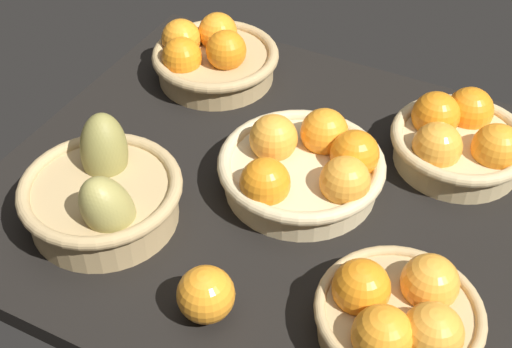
{
  "coord_description": "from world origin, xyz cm",
  "views": [
    {
      "loc": [
        30.72,
        -70.29,
        75.57
      ],
      "look_at": [
        -3.5,
        -2.99,
        7.0
      ],
      "focal_mm": 50.2,
      "sensor_mm": 36.0,
      "label": 1
    }
  ],
  "objects_px": {
    "basket_near_left_pears": "(103,194)",
    "basket_near_right": "(399,315)",
    "basket_far_right": "(459,140)",
    "basket_center": "(305,166)",
    "loose_orange_back_gap": "(206,295)",
    "basket_far_left": "(211,57)"
  },
  "relations": [
    {
      "from": "basket_near_left_pears",
      "to": "basket_near_right",
      "type": "bearing_deg",
      "value": -0.87
    },
    {
      "from": "basket_far_right",
      "to": "basket_center",
      "type": "bearing_deg",
      "value": -138.61
    },
    {
      "from": "basket_near_left_pears",
      "to": "loose_orange_back_gap",
      "type": "height_order",
      "value": "basket_near_left_pears"
    },
    {
      "from": "basket_far_left",
      "to": "loose_orange_back_gap",
      "type": "distance_m",
      "value": 0.52
    },
    {
      "from": "basket_far_left",
      "to": "loose_orange_back_gap",
      "type": "bearing_deg",
      "value": -61.16
    },
    {
      "from": "basket_center",
      "to": "basket_near_left_pears",
      "type": "bearing_deg",
      "value": -140.54
    },
    {
      "from": "basket_center",
      "to": "loose_orange_back_gap",
      "type": "xyz_separation_m",
      "value": [
        -0.01,
        -0.26,
        -0.01
      ]
    },
    {
      "from": "basket_near_right",
      "to": "loose_orange_back_gap",
      "type": "relative_size",
      "value": 2.8
    },
    {
      "from": "basket_far_left",
      "to": "basket_far_right",
      "type": "height_order",
      "value": "basket_far_left"
    },
    {
      "from": "basket_near_right",
      "to": "basket_far_right",
      "type": "xyz_separation_m",
      "value": [
        -0.02,
        0.35,
        0.0
      ]
    },
    {
      "from": "basket_near_right",
      "to": "loose_orange_back_gap",
      "type": "bearing_deg",
      "value": -161.57
    },
    {
      "from": "basket_near_right",
      "to": "basket_far_left",
      "type": "distance_m",
      "value": 0.6
    },
    {
      "from": "basket_near_left_pears",
      "to": "basket_center",
      "type": "xyz_separation_m",
      "value": [
        0.22,
        0.18,
        -0.0
      ]
    },
    {
      "from": "basket_near_right",
      "to": "basket_center",
      "type": "height_order",
      "value": "basket_center"
    },
    {
      "from": "basket_near_left_pears",
      "to": "basket_far_left",
      "type": "bearing_deg",
      "value": 96.24
    },
    {
      "from": "basket_near_right",
      "to": "basket_far_left",
      "type": "height_order",
      "value": "basket_far_left"
    },
    {
      "from": "basket_near_right",
      "to": "basket_center",
      "type": "relative_size",
      "value": 0.83
    },
    {
      "from": "basket_far_left",
      "to": "basket_center",
      "type": "relative_size",
      "value": 0.91
    },
    {
      "from": "basket_near_right",
      "to": "basket_far_right",
      "type": "relative_size",
      "value": 0.96
    },
    {
      "from": "basket_far_right",
      "to": "basket_near_right",
      "type": "bearing_deg",
      "value": -86.26
    },
    {
      "from": "basket_near_right",
      "to": "basket_far_right",
      "type": "bearing_deg",
      "value": 93.74
    },
    {
      "from": "basket_center",
      "to": "loose_orange_back_gap",
      "type": "bearing_deg",
      "value": -93.04
    }
  ]
}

